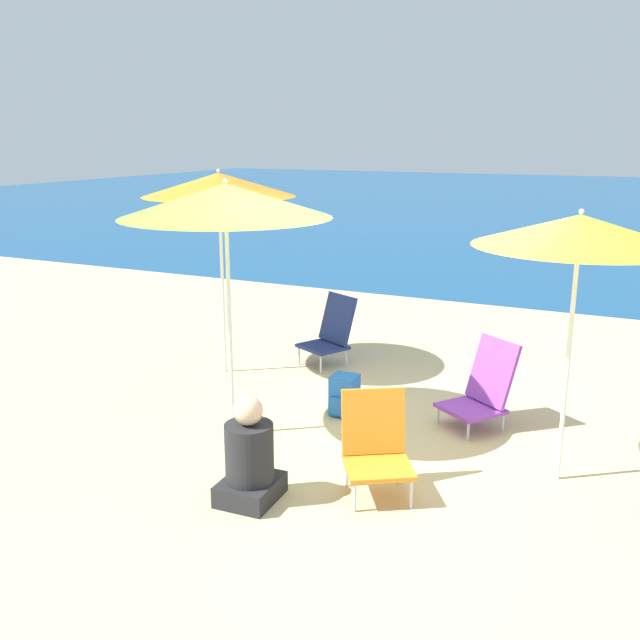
# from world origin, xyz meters

# --- Properties ---
(ground_plane) EXTENTS (60.00, 60.00, 0.00)m
(ground_plane) POSITION_xyz_m (0.00, 0.00, 0.00)
(ground_plane) COLOR #D1BA89
(sea_water) EXTENTS (60.00, 40.00, 0.01)m
(sea_water) POSITION_xyz_m (0.00, 25.69, 0.00)
(sea_water) COLOR navy
(sea_water) RESTS_ON ground
(beach_umbrella_orange) EXTENTS (1.67, 1.67, 2.30)m
(beach_umbrella_orange) POSITION_xyz_m (-2.32, 1.05, 2.13)
(beach_umbrella_orange) COLOR white
(beach_umbrella_orange) RESTS_ON ground
(beach_umbrella_yellow) EXTENTS (1.55, 1.55, 2.14)m
(beach_umbrella_yellow) POSITION_xyz_m (1.52, -0.06, 1.98)
(beach_umbrella_yellow) COLOR white
(beach_umbrella_yellow) RESTS_ON ground
(beach_umbrella_lime) EXTENTS (1.82, 1.82, 2.30)m
(beach_umbrella_lime) POSITION_xyz_m (-1.29, -0.42, 2.11)
(beach_umbrella_lime) COLOR white
(beach_umbrella_lime) RESTS_ON ground
(beach_chair_orange) EXTENTS (0.69, 0.70, 0.77)m
(beach_chair_orange) POSITION_xyz_m (0.27, -0.85, 0.38)
(beach_chair_orange) COLOR silver
(beach_chair_orange) RESTS_ON ground
(beach_chair_navy) EXTENTS (0.69, 0.72, 0.82)m
(beach_chair_navy) POSITION_xyz_m (-1.34, 1.84, 0.40)
(beach_chair_navy) COLOR silver
(beach_chair_navy) RESTS_ON ground
(beach_chair_purple) EXTENTS (0.75, 0.77, 0.82)m
(beach_chair_purple) POSITION_xyz_m (0.72, 0.75, 0.37)
(beach_chair_purple) COLOR silver
(beach_chair_purple) RESTS_ON ground
(person_seated_near) EXTENTS (0.42, 0.49, 0.82)m
(person_seated_near) POSITION_xyz_m (-0.52, -1.39, 0.32)
(person_seated_near) COLOR #262628
(person_seated_near) RESTS_ON ground
(backpack_blue) EXTENTS (0.24, 0.27, 0.40)m
(backpack_blue) POSITION_xyz_m (-0.55, 0.45, 0.20)
(backpack_blue) COLOR blue
(backpack_blue) RESTS_ON ground
(seagull) EXTENTS (0.27, 0.11, 0.23)m
(seagull) POSITION_xyz_m (0.16, 3.21, 0.14)
(seagull) COLOR gold
(seagull) RESTS_ON ground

